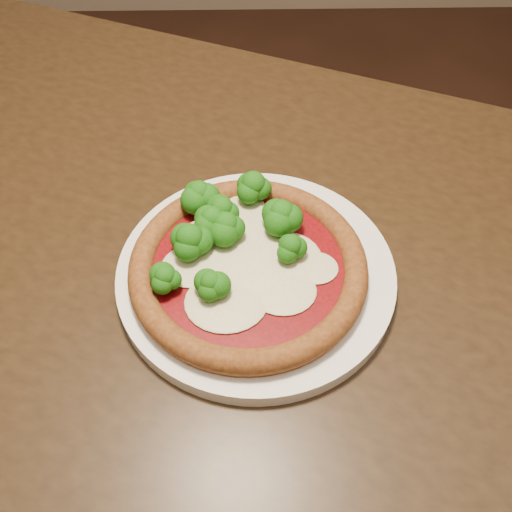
{
  "coord_description": "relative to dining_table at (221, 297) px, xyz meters",
  "views": [
    {
      "loc": [
        -0.17,
        -0.44,
        1.27
      ],
      "look_at": [
        -0.16,
        -0.05,
        0.79
      ],
      "focal_mm": 40.0,
      "sensor_mm": 36.0,
      "label": 1
    }
  ],
  "objects": [
    {
      "name": "dining_table",
      "position": [
        0.0,
        0.0,
        0.0
      ],
      "size": [
        1.51,
        1.26,
        0.75
      ],
      "rotation": [
        0.0,
        0.0,
        -0.4
      ],
      "color": "black",
      "rests_on": "floor"
    },
    {
      "name": "floor",
      "position": [
        0.2,
        0.01,
        -0.66
      ],
      "size": [
        4.0,
        4.0,
        0.0
      ],
      "primitive_type": "plane",
      "color": "black",
      "rests_on": "ground"
    },
    {
      "name": "plate",
      "position": [
        0.05,
        -0.04,
        0.1
      ],
      "size": [
        0.31,
        0.31,
        0.02
      ],
      "primitive_type": "cylinder",
      "color": "white",
      "rests_on": "dining_table"
    },
    {
      "name": "pizza",
      "position": [
        0.03,
        -0.04,
        0.13
      ],
      "size": [
        0.26,
        0.26,
        0.06
      ],
      "rotation": [
        0.0,
        0.0,
        -0.14
      ],
      "color": "brown",
      "rests_on": "plate"
    }
  ]
}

